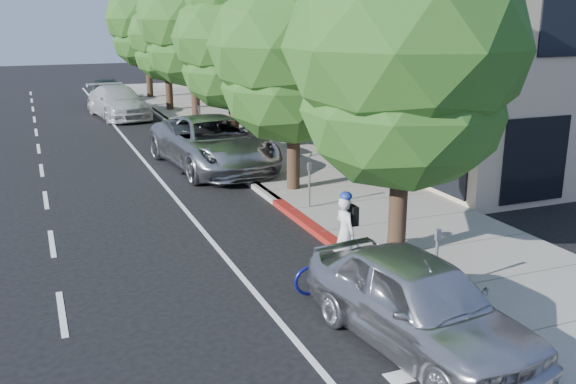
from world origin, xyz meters
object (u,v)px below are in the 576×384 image
street_tree_4 (166,36)px  near_car_a (419,303)px  street_tree_3 (193,22)px  street_tree_5 (146,20)px  street_tree_1 (294,48)px  street_tree_0 (405,52)px  street_tree_2 (232,40)px  dark_sedan (193,143)px  dark_suv_far (107,91)px  bicycle (337,269)px  pedestrian (249,128)px  white_pickup (118,102)px  cyclist (345,232)px  silver_suv (213,143)px

street_tree_4 → near_car_a: 27.76m
street_tree_3 → street_tree_5: bearing=90.0°
street_tree_1 → street_tree_4: street_tree_1 is taller
street_tree_0 → street_tree_2: bearing=90.0°
street_tree_4 → street_tree_5: (-0.00, 6.00, 0.73)m
dark_sedan → dark_suv_far: (-0.91, 17.93, -0.02)m
dark_sedan → dark_suv_far: dark_sedan is taller
street_tree_0 → street_tree_5: 30.00m
street_tree_3 → bicycle: street_tree_3 is taller
bicycle → pedestrian: bearing=-8.1°
street_tree_0 → street_tree_4: bearing=90.0°
street_tree_4 → white_pickup: bearing=-161.1°
dark_suv_far → pedestrian: bearing=-75.3°
pedestrian → white_pickup: bearing=-108.9°
street_tree_2 → street_tree_4: street_tree_2 is taller
cyclist → dark_suv_far: cyclist is taller
dark_sedan → street_tree_0: bearing=-80.9°
street_tree_0 → street_tree_2: size_ratio=1.06×
street_tree_0 → street_tree_3: 18.00m
street_tree_2 → white_pickup: 11.92m
pedestrian → bicycle: bearing=42.6°
street_tree_0 → white_pickup: street_tree_0 is taller
street_tree_5 → bicycle: 31.37m
pedestrian → dark_sedan: bearing=-16.2°
pedestrian → silver_suv: bearing=7.6°
cyclist → silver_suv: size_ratio=0.24×
silver_suv → street_tree_0: bearing=-87.2°
silver_suv → pedestrian: pedestrian is taller
street_tree_0 → cyclist: street_tree_0 is taller
street_tree_2 → street_tree_1: bearing=-90.0°
street_tree_3 → near_car_a: 21.96m
street_tree_0 → street_tree_1: street_tree_0 is taller
white_pickup → dark_suv_far: bearing=80.7°
street_tree_1 → near_car_a: (-1.72, -9.50, -3.56)m
street_tree_3 → cyclist: 18.40m
cyclist → dark_sedan: same height
silver_suv → dark_suv_far: size_ratio=1.47×
street_tree_5 → pedestrian: size_ratio=4.63×
white_pickup → street_tree_1: bearing=-88.1°
street_tree_0 → dark_sedan: bearing=99.7°
silver_suv → pedestrian: 2.73m
cyclist → street_tree_0: bearing=-103.2°
bicycle → dark_suv_far: size_ratio=0.41×
street_tree_4 → dark_suv_far: street_tree_4 is taller
street_tree_2 → near_car_a: (-1.72, -15.50, -3.57)m
street_tree_1 → street_tree_2: size_ratio=1.02×
cyclist → white_pickup: bearing=-3.3°
dark_sedan → street_tree_1: bearing=-70.0°
bicycle → dark_suv_far: (-0.82, 29.93, 0.29)m
street_tree_4 → bicycle: bearing=-94.5°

